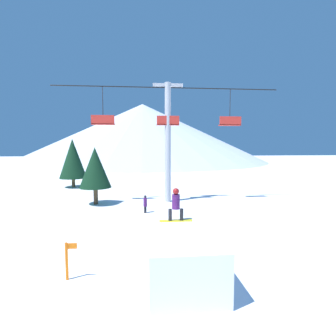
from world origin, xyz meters
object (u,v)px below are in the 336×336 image
Objects in this scene: distant_skier at (145,203)px; snowboarder at (176,204)px; pine_tree_near at (95,168)px; trail_marker at (67,260)px; snow_ramp at (181,255)px.

snowboarder is at bearing -81.45° from distant_skier.
pine_tree_near is 12.14m from trail_marker.
pine_tree_near is (-5.08, 12.10, 2.08)m from snow_ramp.
snowboarder is at bearing 91.58° from snow_ramp.
snowboarder is 0.29× the size of pine_tree_near.
snow_ramp is 3.06× the size of snowboarder.
trail_marker is (-3.94, 0.21, -0.11)m from snow_ramp.
snow_ramp is 3.94m from trail_marker.
trail_marker is at bearing -164.13° from snowboarder.
snowboarder is 4.36m from trail_marker.
distant_skier is at bearing -38.35° from pine_tree_near.
pine_tree_near is 5.43m from distant_skier.
snowboarder reaches higher than trail_marker.
trail_marker is at bearing -107.25° from distant_skier.
snowboarder is (-0.04, 1.32, 1.49)m from snow_ramp.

